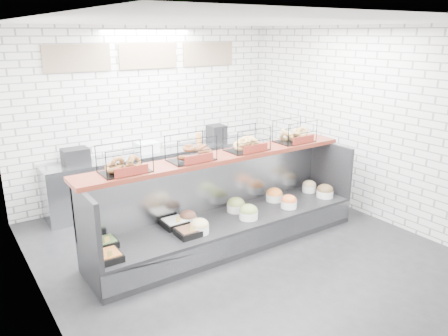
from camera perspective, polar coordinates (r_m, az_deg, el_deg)
ground at (r=6.11m, az=2.26°, el=-10.87°), size 5.50×5.50×0.00m
room_shell at (r=5.94m, az=-0.98°, el=9.30°), size 5.02×5.51×3.01m
display_case at (r=6.22m, az=0.53°, el=-6.94°), size 4.00×0.90×1.20m
bagel_shelf at (r=6.01m, az=-0.52°, el=2.70°), size 4.10×0.50×0.40m
prep_counter at (r=7.86m, az=-8.25°, el=-0.76°), size 4.00×0.60×1.20m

